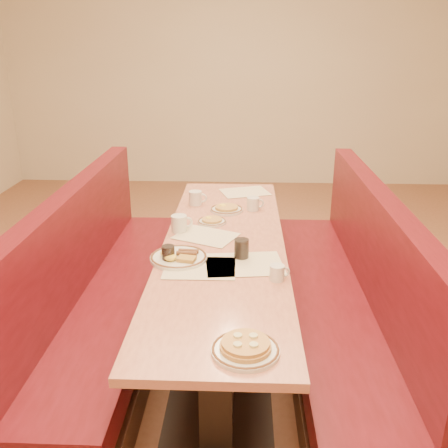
{
  "coord_description": "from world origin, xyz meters",
  "views": [
    {
      "loc": [
        0.11,
        -2.67,
        1.86
      ],
      "look_at": [
        0.0,
        0.04,
        0.85
      ],
      "focal_mm": 40.0,
      "sensor_mm": 36.0,
      "label": 1
    }
  ],
  "objects_px": {
    "diner_table": "(224,300)",
    "coffee_mug_d": "(196,198)",
    "booth_left": "(104,299)",
    "booth_right": "(345,304)",
    "pancake_plate": "(245,348)",
    "soda_tumbler_mid": "(242,249)",
    "coffee_mug_a": "(278,272)",
    "eggs_plate": "(178,257)",
    "coffee_mug_c": "(254,204)",
    "soda_tumbler_near": "(168,254)",
    "coffee_mug_b": "(180,223)"
  },
  "relations": [
    {
      "from": "diner_table",
      "to": "coffee_mug_d",
      "type": "xyz_separation_m",
      "value": [
        -0.23,
        0.7,
        0.43
      ]
    },
    {
      "from": "diner_table",
      "to": "coffee_mug_d",
      "type": "relative_size",
      "value": 19.19
    },
    {
      "from": "booth_left",
      "to": "booth_right",
      "type": "distance_m",
      "value": 1.46
    },
    {
      "from": "diner_table",
      "to": "pancake_plate",
      "type": "distance_m",
      "value": 1.15
    },
    {
      "from": "booth_right",
      "to": "pancake_plate",
      "type": "distance_m",
      "value": 1.3
    },
    {
      "from": "diner_table",
      "to": "soda_tumbler_mid",
      "type": "xyz_separation_m",
      "value": [
        0.1,
        -0.21,
        0.43
      ]
    },
    {
      "from": "pancake_plate",
      "to": "coffee_mug_a",
      "type": "xyz_separation_m",
      "value": [
        0.16,
        0.61,
        0.02
      ]
    },
    {
      "from": "booth_right",
      "to": "pancake_plate",
      "type": "height_order",
      "value": "booth_right"
    },
    {
      "from": "diner_table",
      "to": "eggs_plate",
      "type": "height_order",
      "value": "eggs_plate"
    },
    {
      "from": "booth_left",
      "to": "coffee_mug_d",
      "type": "distance_m",
      "value": 0.97
    },
    {
      "from": "booth_right",
      "to": "coffee_mug_a",
      "type": "relative_size",
      "value": 24.33
    },
    {
      "from": "coffee_mug_c",
      "to": "coffee_mug_a",
      "type": "bearing_deg",
      "value": -92.73
    },
    {
      "from": "soda_tumbler_mid",
      "to": "pancake_plate",
      "type": "bearing_deg",
      "value": -88.5
    },
    {
      "from": "soda_tumbler_near",
      "to": "coffee_mug_c",
      "type": "bearing_deg",
      "value": 62.38
    },
    {
      "from": "diner_table",
      "to": "booth_left",
      "type": "xyz_separation_m",
      "value": [
        -0.73,
        0.0,
        -0.01
      ]
    },
    {
      "from": "diner_table",
      "to": "booth_right",
      "type": "xyz_separation_m",
      "value": [
        0.73,
        0.0,
        -0.01
      ]
    },
    {
      "from": "pancake_plate",
      "to": "diner_table",
      "type": "bearing_deg",
      "value": 96.76
    },
    {
      "from": "coffee_mug_b",
      "to": "booth_right",
      "type": "bearing_deg",
      "value": -33.47
    },
    {
      "from": "coffee_mug_d",
      "to": "coffee_mug_b",
      "type": "bearing_deg",
      "value": -92.58
    },
    {
      "from": "eggs_plate",
      "to": "coffee_mug_d",
      "type": "distance_m",
      "value": 0.95
    },
    {
      "from": "coffee_mug_d",
      "to": "soda_tumbler_mid",
      "type": "xyz_separation_m",
      "value": [
        0.33,
        -0.91,
        0.0
      ]
    },
    {
      "from": "diner_table",
      "to": "pancake_plate",
      "type": "height_order",
      "value": "pancake_plate"
    },
    {
      "from": "eggs_plate",
      "to": "coffee_mug_c",
      "type": "relative_size",
      "value": 2.55
    },
    {
      "from": "booth_left",
      "to": "soda_tumbler_mid",
      "type": "height_order",
      "value": "booth_left"
    },
    {
      "from": "coffee_mug_c",
      "to": "soda_tumbler_mid",
      "type": "distance_m",
      "value": 0.81
    },
    {
      "from": "diner_table",
      "to": "soda_tumbler_near",
      "type": "distance_m",
      "value": 0.58
    },
    {
      "from": "eggs_plate",
      "to": "soda_tumbler_mid",
      "type": "distance_m",
      "value": 0.34
    },
    {
      "from": "booth_right",
      "to": "coffee_mug_a",
      "type": "bearing_deg",
      "value": -134.12
    },
    {
      "from": "coffee_mug_a",
      "to": "soda_tumbler_near",
      "type": "distance_m",
      "value": 0.59
    },
    {
      "from": "coffee_mug_b",
      "to": "coffee_mug_a",
      "type": "bearing_deg",
      "value": -72.43
    },
    {
      "from": "coffee_mug_c",
      "to": "soda_tumbler_near",
      "type": "height_order",
      "value": "soda_tumbler_near"
    },
    {
      "from": "booth_right",
      "to": "pancake_plate",
      "type": "bearing_deg",
      "value": -119.39
    },
    {
      "from": "booth_left",
      "to": "pancake_plate",
      "type": "relative_size",
      "value": 9.58
    },
    {
      "from": "diner_table",
      "to": "coffee_mug_b",
      "type": "height_order",
      "value": "coffee_mug_b"
    },
    {
      "from": "pancake_plate",
      "to": "soda_tumbler_mid",
      "type": "height_order",
      "value": "soda_tumbler_mid"
    },
    {
      "from": "pancake_plate",
      "to": "coffee_mug_a",
      "type": "distance_m",
      "value": 0.63
    },
    {
      "from": "eggs_plate",
      "to": "diner_table",
      "type": "bearing_deg",
      "value": 46.5
    },
    {
      "from": "soda_tumbler_mid",
      "to": "eggs_plate",
      "type": "bearing_deg",
      "value": -173.86
    },
    {
      "from": "coffee_mug_a",
      "to": "soda_tumbler_mid",
      "type": "xyz_separation_m",
      "value": [
        -0.18,
        0.25,
        0.01
      ]
    },
    {
      "from": "coffee_mug_b",
      "to": "coffee_mug_d",
      "type": "height_order",
      "value": "coffee_mug_b"
    },
    {
      "from": "coffee_mug_a",
      "to": "coffee_mug_c",
      "type": "height_order",
      "value": "coffee_mug_c"
    },
    {
      "from": "eggs_plate",
      "to": "booth_right",
      "type": "bearing_deg",
      "value": 14.36
    },
    {
      "from": "diner_table",
      "to": "coffee_mug_a",
      "type": "distance_m",
      "value": 0.68
    },
    {
      "from": "coffee_mug_b",
      "to": "soda_tumbler_near",
      "type": "height_order",
      "value": "coffee_mug_b"
    },
    {
      "from": "pancake_plate",
      "to": "eggs_plate",
      "type": "height_order",
      "value": "eggs_plate"
    },
    {
      "from": "coffee_mug_d",
      "to": "soda_tumbler_mid",
      "type": "bearing_deg",
      "value": -67.36
    },
    {
      "from": "pancake_plate",
      "to": "coffee_mug_a",
      "type": "height_order",
      "value": "coffee_mug_a"
    },
    {
      "from": "booth_left",
      "to": "eggs_plate",
      "type": "bearing_deg",
      "value": -26.47
    },
    {
      "from": "booth_right",
      "to": "eggs_plate",
      "type": "relative_size",
      "value": 8.17
    },
    {
      "from": "coffee_mug_b",
      "to": "soda_tumbler_near",
      "type": "xyz_separation_m",
      "value": [
        -0.0,
        -0.45,
        -0.01
      ]
    }
  ]
}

